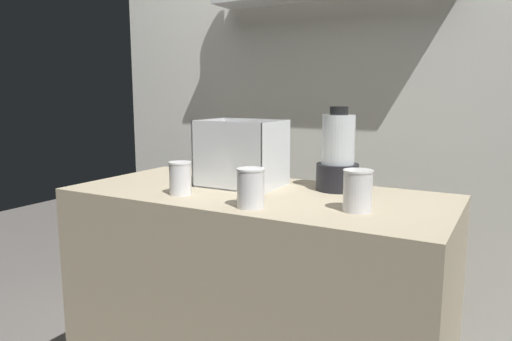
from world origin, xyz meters
TOP-DOWN VIEW (x-y plane):
  - counter at (0.00, 0.00)m, footprint 1.40×0.64m
  - back_wall_unit at (-0.00, 0.77)m, footprint 2.60×0.24m
  - carrot_display_bin at (-0.12, 0.08)m, footprint 0.31×0.23m
  - blender_pitcher at (0.25, 0.18)m, footprint 0.16×0.16m
  - juice_cup_mango_far_left at (-0.22, -0.17)m, footprint 0.08×0.08m
  - juice_cup_orange_left at (0.10, -0.22)m, footprint 0.09×0.09m
  - juice_cup_carrot_middle at (0.41, -0.10)m, footprint 0.09×0.09m

SIDE VIEW (x-z plane):
  - counter at x=0.00m, z-range 0.00..0.90m
  - juice_cup_mango_far_left at x=-0.22m, z-range 0.90..1.01m
  - juice_cup_carrot_middle at x=0.41m, z-range 0.89..1.02m
  - juice_cup_orange_left at x=0.10m, z-range 0.89..1.02m
  - carrot_display_bin at x=-0.12m, z-range 0.85..1.11m
  - blender_pitcher at x=0.25m, z-range 0.87..1.18m
  - back_wall_unit at x=0.00m, z-range 0.02..2.52m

